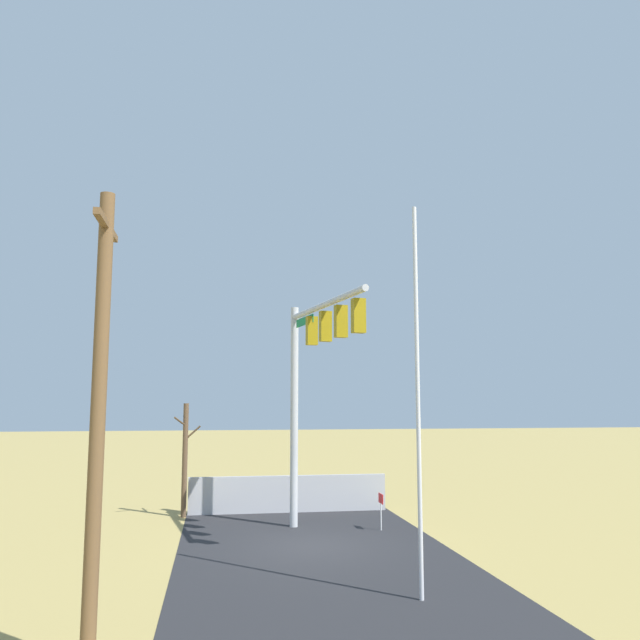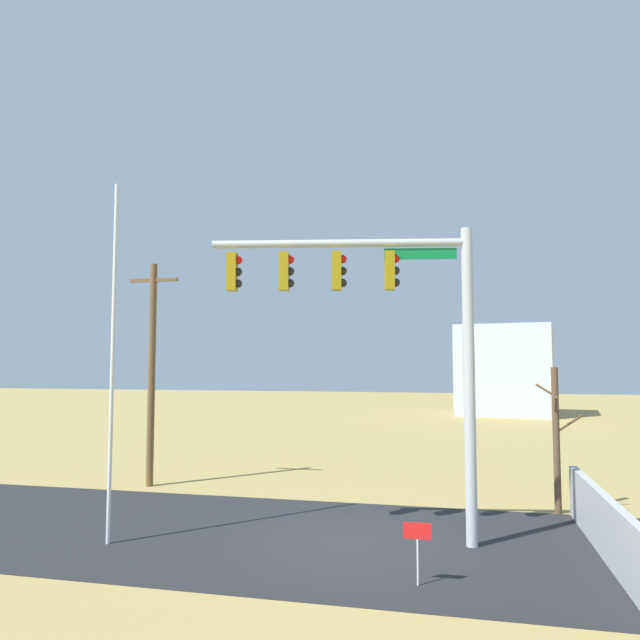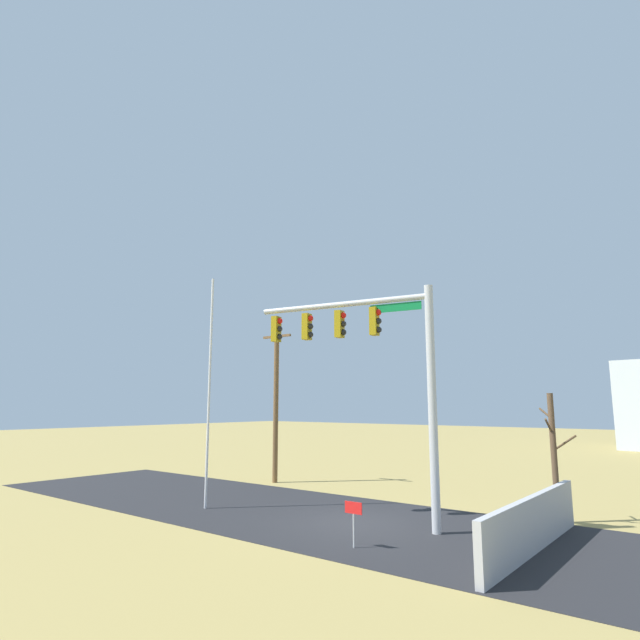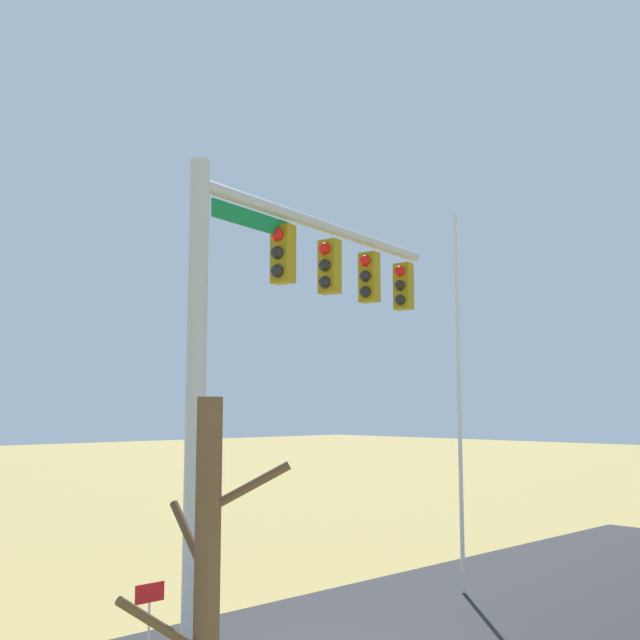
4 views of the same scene
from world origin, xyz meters
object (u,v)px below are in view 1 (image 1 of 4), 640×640
Objects in this scene: signal_mast at (312,365)px; flagpole at (418,396)px; open_sign at (381,503)px; bare_tree at (185,458)px; utility_pole at (98,410)px.

signal_mast is 0.87× the size of flagpole.
signal_mast reaches higher than open_sign.
bare_tree is 7.77m from open_sign.
flagpole reaches higher than open_sign.
signal_mast is at bearing -136.21° from bare_tree.
utility_pole is 6.61× the size of open_sign.
open_sign is at bearing -7.99° from flagpole.
flagpole is 7.32× the size of open_sign.
bare_tree is at bearing 61.91° from open_sign.
utility_pole is at bearing 142.95° from open_sign.
signal_mast is 6.35× the size of open_sign.
utility_pole reaches higher than open_sign.
utility_pole is at bearing 111.20° from flagpole.
flagpole reaches higher than signal_mast.
flagpole is at bearing -167.84° from signal_mast.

